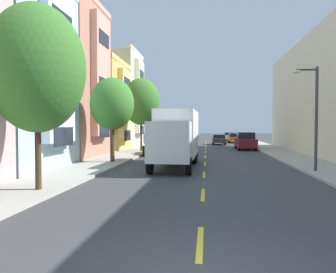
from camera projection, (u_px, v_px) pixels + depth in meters
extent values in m
plane|color=#38383A|center=(206.00, 150.00, 34.84)|extent=(160.00, 160.00, 0.00)
cube|color=#A39E93|center=(139.00, 150.00, 33.73)|extent=(3.20, 120.00, 0.14)
cube|color=#A39E93|center=(276.00, 151.00, 31.99)|extent=(3.20, 120.00, 0.14)
cube|color=yellow|center=(200.00, 242.00, 7.07)|extent=(0.14, 2.20, 0.01)
cube|color=yellow|center=(203.00, 194.00, 12.03)|extent=(0.14, 2.20, 0.01)
cube|color=yellow|center=(204.00, 175.00, 16.99)|extent=(0.14, 2.20, 0.01)
cube|color=yellow|center=(205.00, 164.00, 21.95)|extent=(0.14, 2.20, 0.01)
cube|color=yellow|center=(205.00, 157.00, 26.91)|extent=(0.14, 2.20, 0.01)
cube|color=yellow|center=(205.00, 152.00, 31.87)|extent=(0.14, 2.20, 0.01)
cube|color=yellow|center=(206.00, 148.00, 36.83)|extent=(0.14, 2.20, 0.01)
cube|color=yellow|center=(206.00, 146.00, 41.79)|extent=(0.14, 2.20, 0.01)
cube|color=yellow|center=(206.00, 144.00, 46.75)|extent=(0.14, 2.20, 0.01)
cube|color=yellow|center=(206.00, 142.00, 51.71)|extent=(0.14, 2.20, 0.01)
cube|color=#CAE7FE|center=(58.00, 68.00, 18.28)|extent=(0.55, 3.24, 8.67)
cube|color=#1E232D|center=(64.00, 137.00, 18.38)|extent=(0.04, 2.46, 1.10)
cube|color=#1E232D|center=(63.00, 79.00, 18.27)|extent=(0.04, 2.46, 1.10)
cube|color=#1E232D|center=(63.00, 21.00, 18.16)|extent=(0.04, 2.46, 1.10)
cube|color=#B27560|center=(30.00, 83.00, 26.37)|extent=(11.71, 7.20, 12.36)
cube|color=#E19B83|center=(94.00, 3.00, 25.47)|extent=(0.60, 7.20, 0.44)
cube|color=#E19B83|center=(101.00, 76.00, 25.60)|extent=(0.55, 3.24, 9.64)
cube|color=#1E232D|center=(105.00, 131.00, 25.71)|extent=(0.04, 2.46, 1.10)
cube|color=#1E232D|center=(105.00, 85.00, 25.59)|extent=(0.04, 2.46, 1.10)
cube|color=#1E232D|center=(104.00, 39.00, 25.46)|extent=(0.04, 2.46, 1.10)
cube|color=tan|center=(59.00, 108.00, 33.89)|extent=(13.86, 7.20, 9.06)
cube|color=#F9D572|center=(120.00, 62.00, 32.91)|extent=(0.60, 7.20, 0.44)
cube|color=#F9D572|center=(125.00, 104.00, 32.99)|extent=(0.55, 3.24, 7.07)
cube|color=#1E232D|center=(128.00, 135.00, 33.07)|extent=(0.04, 2.46, 1.10)
cube|color=#1E232D|center=(127.00, 109.00, 32.98)|extent=(0.04, 2.46, 1.10)
cube|color=#1E232D|center=(127.00, 83.00, 32.89)|extent=(0.04, 2.46, 1.10)
cube|color=beige|center=(89.00, 101.00, 41.13)|extent=(13.01, 7.20, 11.72)
cube|color=white|center=(135.00, 53.00, 40.16)|extent=(0.60, 7.20, 0.44)
cube|color=white|center=(140.00, 97.00, 40.29)|extent=(0.55, 3.24, 9.14)
cube|color=#1E232D|center=(142.00, 130.00, 40.39)|extent=(0.04, 2.46, 1.10)
cube|color=#1E232D|center=(142.00, 102.00, 40.27)|extent=(0.04, 2.46, 1.10)
cube|color=#1E232D|center=(142.00, 75.00, 40.16)|extent=(0.04, 2.46, 1.10)
cylinder|color=#47331E|center=(38.00, 153.00, 12.31)|extent=(0.24, 0.24, 2.84)
ellipsoid|color=#387028|center=(37.00, 68.00, 12.20)|extent=(3.71, 3.71, 4.97)
cylinder|color=#47331E|center=(112.00, 143.00, 21.96)|extent=(0.31, 0.31, 2.66)
ellipsoid|color=#387028|center=(112.00, 104.00, 21.87)|extent=(3.05, 3.05, 3.62)
cylinder|color=#47331E|center=(141.00, 135.00, 31.59)|extent=(0.21, 0.21, 3.16)
ellipsoid|color=#387028|center=(141.00, 102.00, 31.48)|extent=(3.70, 3.70, 4.68)
cylinder|color=#38383D|center=(316.00, 119.00, 17.30)|extent=(0.16, 0.16, 5.71)
cylinder|color=#38383D|center=(307.00, 70.00, 17.28)|extent=(1.10, 0.10, 0.10)
ellipsoid|color=silver|center=(297.00, 72.00, 17.35)|extent=(0.44, 0.28, 0.20)
cube|color=white|center=(178.00, 133.00, 21.11)|extent=(2.54, 6.09, 2.98)
cube|color=white|center=(169.00, 142.00, 17.00)|extent=(2.35, 1.95, 2.20)
cube|color=black|center=(167.00, 133.00, 16.09)|extent=(2.02, 0.13, 0.97)
cube|color=black|center=(182.00, 155.00, 24.07)|extent=(2.40, 0.21, 0.24)
cylinder|color=black|center=(150.00, 165.00, 17.15)|extent=(0.30, 0.97, 0.96)
cylinder|color=black|center=(189.00, 166.00, 16.84)|extent=(0.30, 0.97, 0.96)
cylinder|color=black|center=(167.00, 155.00, 23.12)|extent=(0.30, 0.97, 0.96)
cylinder|color=black|center=(196.00, 156.00, 22.81)|extent=(0.30, 0.97, 0.96)
cylinder|color=black|center=(164.00, 157.00, 22.03)|extent=(0.30, 0.97, 0.96)
cylinder|color=black|center=(195.00, 157.00, 21.72)|extent=(0.30, 0.97, 0.96)
cube|color=#7A9EC6|center=(170.00, 142.00, 38.29)|extent=(1.90, 4.73, 0.62)
cube|color=black|center=(170.00, 137.00, 38.65)|extent=(1.65, 2.85, 0.55)
cylinder|color=black|center=(162.00, 146.00, 36.80)|extent=(0.23, 0.66, 0.66)
cylinder|color=black|center=(176.00, 146.00, 36.63)|extent=(0.23, 0.66, 0.66)
cylinder|color=black|center=(165.00, 144.00, 39.98)|extent=(0.23, 0.66, 0.66)
cylinder|color=black|center=(178.00, 144.00, 39.81)|extent=(0.23, 0.66, 0.66)
cube|color=maroon|center=(245.00, 143.00, 34.93)|extent=(2.01, 4.82, 0.90)
cube|color=black|center=(245.00, 135.00, 34.90)|extent=(1.75, 2.81, 0.70)
cylinder|color=black|center=(251.00, 146.00, 36.47)|extent=(0.23, 0.66, 0.66)
cylinder|color=black|center=(236.00, 146.00, 36.66)|extent=(0.23, 0.66, 0.66)
cylinder|color=black|center=(256.00, 148.00, 33.23)|extent=(0.23, 0.66, 0.66)
cylinder|color=black|center=(239.00, 148.00, 33.42)|extent=(0.23, 0.66, 0.66)
cube|color=#AD1E1E|center=(178.00, 138.00, 48.64)|extent=(2.10, 5.34, 0.80)
cube|color=black|center=(178.00, 134.00, 47.46)|extent=(1.79, 1.62, 0.60)
cylinder|color=black|center=(171.00, 141.00, 46.99)|extent=(0.23, 0.66, 0.66)
cylinder|color=black|center=(183.00, 141.00, 46.74)|extent=(0.23, 0.66, 0.66)
cylinder|color=black|center=(174.00, 140.00, 50.56)|extent=(0.23, 0.66, 0.66)
cylinder|color=black|center=(185.00, 140.00, 50.30)|extent=(0.23, 0.66, 0.66)
cube|color=black|center=(157.00, 148.00, 28.64)|extent=(1.82, 4.51, 0.60)
cube|color=black|center=(157.00, 142.00, 28.84)|extent=(1.59, 2.17, 0.50)
cylinder|color=black|center=(145.00, 153.00, 27.22)|extent=(0.22, 0.66, 0.66)
cylinder|color=black|center=(163.00, 153.00, 27.03)|extent=(0.22, 0.66, 0.66)
cylinder|color=black|center=(151.00, 150.00, 30.26)|extent=(0.22, 0.66, 0.66)
cylinder|color=black|center=(168.00, 150.00, 30.07)|extent=(0.22, 0.66, 0.66)
cube|color=#B2B5BA|center=(180.00, 138.00, 54.55)|extent=(1.90, 4.54, 0.60)
cube|color=black|center=(180.00, 134.00, 54.76)|extent=(1.63, 2.19, 0.50)
cylinder|color=black|center=(175.00, 140.00, 53.12)|extent=(0.23, 0.66, 0.66)
cylinder|color=black|center=(184.00, 140.00, 52.96)|extent=(0.23, 0.66, 0.66)
cylinder|color=black|center=(176.00, 139.00, 56.16)|extent=(0.23, 0.66, 0.66)
cylinder|color=black|center=(185.00, 139.00, 56.00)|extent=(0.23, 0.66, 0.66)
cube|color=orange|center=(234.00, 139.00, 49.63)|extent=(1.89, 4.73, 0.62)
cube|color=black|center=(235.00, 135.00, 49.24)|extent=(1.64, 2.84, 0.55)
cylinder|color=black|center=(238.00, 140.00, 51.14)|extent=(0.23, 0.66, 0.66)
cylinder|color=black|center=(228.00, 140.00, 51.31)|extent=(0.23, 0.66, 0.66)
cylinder|color=black|center=(241.00, 141.00, 47.96)|extent=(0.23, 0.66, 0.66)
cylinder|color=black|center=(230.00, 141.00, 48.14)|extent=(0.23, 0.66, 0.66)
cube|color=silver|center=(229.00, 137.00, 58.44)|extent=(1.89, 4.53, 0.60)
cube|color=black|center=(229.00, 134.00, 58.20)|extent=(1.63, 2.19, 0.50)
cylinder|color=black|center=(233.00, 138.00, 59.89)|extent=(0.23, 0.66, 0.66)
cylinder|color=black|center=(224.00, 138.00, 60.05)|extent=(0.23, 0.66, 0.66)
cylinder|color=black|center=(234.00, 139.00, 56.85)|extent=(0.23, 0.66, 0.66)
cylinder|color=black|center=(225.00, 139.00, 57.01)|extent=(0.23, 0.66, 0.66)
cube|color=#333338|center=(219.00, 140.00, 44.28)|extent=(1.80, 4.50, 0.60)
cube|color=black|center=(219.00, 136.00, 44.04)|extent=(1.58, 2.16, 0.50)
cylinder|color=black|center=(224.00, 142.00, 45.71)|extent=(0.22, 0.66, 0.66)
cylinder|color=black|center=(213.00, 142.00, 45.91)|extent=(0.22, 0.66, 0.66)
cylinder|color=black|center=(225.00, 143.00, 42.68)|extent=(0.22, 0.66, 0.66)
cylinder|color=black|center=(213.00, 143.00, 42.87)|extent=(0.22, 0.66, 0.66)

